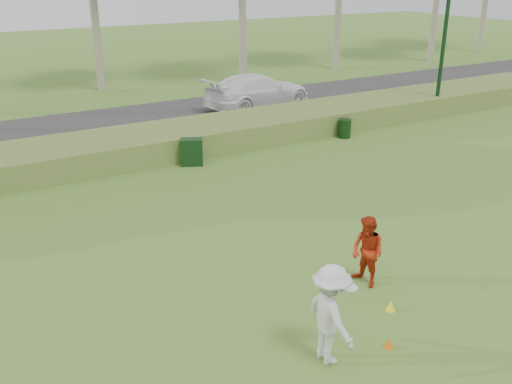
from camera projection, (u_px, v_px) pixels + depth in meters
ground at (356, 314)px, 11.61m from camera, size 120.00×120.00×0.00m
reed_strip at (146, 144)px, 21.05m from camera, size 80.00×3.00×0.90m
park_road at (107, 125)px, 25.20m from camera, size 80.00×6.00×0.06m
player_white at (331, 314)px, 9.93m from camera, size 0.92×1.26×1.89m
player_red at (367, 252)px, 12.40m from camera, size 0.68×0.83×1.61m
cone_orange at (389, 343)px, 10.55m from camera, size 0.18×0.18×0.20m
cone_yellow at (391, 305)px, 11.69m from camera, size 0.21×0.21×0.23m
utility_cabinet at (192, 152)px, 20.10m from camera, size 0.90×0.76×0.96m
trash_bin at (345, 128)px, 23.33m from camera, size 0.56×0.56×0.77m
car_right at (258, 91)px, 27.93m from camera, size 5.85×2.99×1.62m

